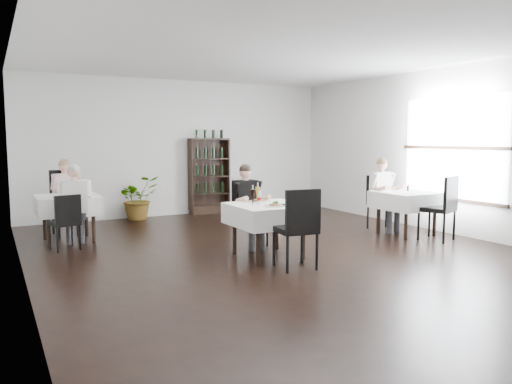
% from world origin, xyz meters
% --- Properties ---
extents(room_shell, '(9.00, 9.00, 9.00)m').
position_xyz_m(room_shell, '(0.00, 0.00, 1.50)').
color(room_shell, black).
rests_on(room_shell, ground).
extents(window_right, '(0.06, 2.30, 1.85)m').
position_xyz_m(window_right, '(3.48, 0.00, 1.50)').
color(window_right, white).
rests_on(window_right, room_shell).
extents(wine_shelf, '(0.90, 0.28, 1.75)m').
position_xyz_m(wine_shelf, '(0.60, 4.31, 0.85)').
color(wine_shelf, black).
rests_on(wine_shelf, ground).
extents(main_table, '(1.03, 1.03, 0.77)m').
position_xyz_m(main_table, '(-0.30, 0.00, 0.62)').
color(main_table, black).
rests_on(main_table, ground).
extents(left_table, '(0.98, 0.98, 0.77)m').
position_xyz_m(left_table, '(-2.70, 2.50, 0.62)').
color(left_table, black).
rests_on(left_table, ground).
extents(right_table, '(0.98, 0.98, 0.77)m').
position_xyz_m(right_table, '(2.70, 0.30, 0.62)').
color(right_table, black).
rests_on(right_table, ground).
extents(potted_tree, '(1.00, 0.92, 0.93)m').
position_xyz_m(potted_tree, '(-1.08, 4.20, 0.46)').
color(potted_tree, '#24581E').
rests_on(potted_tree, ground).
extents(main_chair_far, '(0.53, 0.53, 0.92)m').
position_xyz_m(main_chair_far, '(-0.21, 0.82, 0.52)').
color(main_chair_far, black).
rests_on(main_chair_far, ground).
extents(main_chair_near, '(0.54, 0.54, 1.07)m').
position_xyz_m(main_chair_near, '(-0.31, -0.81, 0.61)').
color(main_chair_near, black).
rests_on(main_chair_near, ground).
extents(left_chair_far, '(0.57, 0.58, 1.15)m').
position_xyz_m(left_chair_far, '(-2.61, 3.22, 0.66)').
color(left_chair_far, black).
rests_on(left_chair_far, ground).
extents(left_chair_near, '(0.47, 0.47, 0.87)m').
position_xyz_m(left_chair_near, '(-2.83, 1.81, 0.49)').
color(left_chair_near, black).
rests_on(left_chair_near, ground).
extents(right_chair_far, '(0.54, 0.54, 1.02)m').
position_xyz_m(right_chair_far, '(2.68, 0.94, 0.58)').
color(right_chair_far, black).
rests_on(right_chair_far, ground).
extents(right_chair_near, '(0.64, 0.64, 1.09)m').
position_xyz_m(right_chair_near, '(2.83, -0.38, 0.62)').
color(right_chair_near, black).
rests_on(right_chair_near, ground).
extents(diner_main, '(0.52, 0.53, 1.32)m').
position_xyz_m(diner_main, '(-0.29, 0.67, 0.77)').
color(diner_main, '#43424A').
rests_on(diner_main, ground).
extents(diner_left_far, '(0.56, 0.60, 1.35)m').
position_xyz_m(diner_left_far, '(-2.63, 3.18, 0.78)').
color(diner_left_far, '#43424A').
rests_on(diner_left_far, ground).
extents(diner_left_near, '(0.52, 0.53, 1.32)m').
position_xyz_m(diner_left_near, '(-2.66, 2.00, 0.77)').
color(diner_left_near, '#43424A').
rests_on(diner_left_near, ground).
extents(diner_right_far, '(0.51, 0.51, 1.35)m').
position_xyz_m(diner_right_far, '(2.60, 0.78, 0.79)').
color(diner_right_far, '#43424A').
rests_on(diner_right_far, ground).
extents(plate_far, '(0.35, 0.35, 0.09)m').
position_xyz_m(plate_far, '(-0.31, 0.27, 0.79)').
color(plate_far, white).
rests_on(plate_far, main_table).
extents(plate_near, '(0.30, 0.30, 0.07)m').
position_xyz_m(plate_near, '(-0.33, -0.24, 0.79)').
color(plate_near, white).
rests_on(plate_near, main_table).
extents(pilsner_dark, '(0.07, 0.07, 0.30)m').
position_xyz_m(pilsner_dark, '(-0.60, -0.09, 0.89)').
color(pilsner_dark, black).
rests_on(pilsner_dark, main_table).
extents(pilsner_lager, '(0.07, 0.07, 0.32)m').
position_xyz_m(pilsner_lager, '(-0.45, 0.05, 0.90)').
color(pilsner_lager, '#B48F2E').
rests_on(pilsner_lager, main_table).
extents(coke_bottle, '(0.06, 0.06, 0.24)m').
position_xyz_m(coke_bottle, '(-0.43, 0.03, 0.87)').
color(coke_bottle, silver).
rests_on(coke_bottle, main_table).
extents(napkin_cutlery, '(0.22, 0.21, 0.02)m').
position_xyz_m(napkin_cutlery, '(-0.10, -0.16, 0.78)').
color(napkin_cutlery, black).
rests_on(napkin_cutlery, main_table).
extents(pepper_mill, '(0.05, 0.05, 0.10)m').
position_xyz_m(pepper_mill, '(2.83, 0.41, 0.82)').
color(pepper_mill, black).
rests_on(pepper_mill, right_table).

